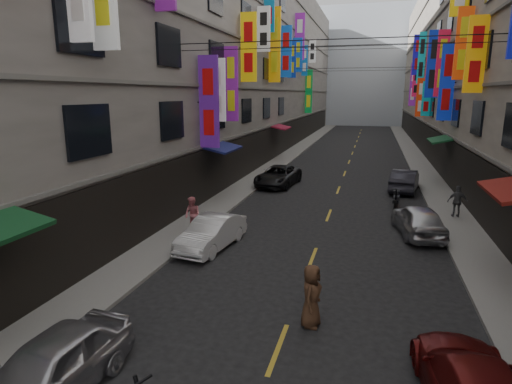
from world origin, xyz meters
The scene contains 18 objects.
sidewalk_left centered at (-6.00, 42.00, 0.06)m, with size 2.00×90.00×0.12m, color slate.
sidewalk_right centered at (6.00, 42.00, 0.06)m, with size 2.00×90.00×0.12m, color slate.
building_row_left centered at (-11.99, 42.00, 9.49)m, with size 10.14×90.00×19.00m.
building_row_right centered at (11.99, 42.00, 9.49)m, with size 10.14×90.00×19.00m.
haze_block centered at (0.00, 92.00, 11.00)m, with size 18.00×8.00×22.00m, color silver.
shop_signage centered at (-0.15, 35.09, 9.15)m, with size 14.00×55.00×11.89m.
street_awnings centered at (-1.26, 26.00, 3.00)m, with size 13.99×35.20×0.41m.
overhead_cables centered at (0.00, 30.00, 8.80)m, with size 14.00×38.04×1.24m.
lane_markings centered at (0.00, 39.00, 0.00)m, with size 0.12×80.20×0.01m.
scooter_far_right centered at (3.33, 26.71, 0.44)m, with size 0.51×1.80×1.14m.
car_left_near centered at (-4.00, 9.12, 0.66)m, with size 1.57×3.89×1.33m, color #BBBABF.
car_left_mid centered at (-4.00, 18.03, 0.63)m, with size 1.34×3.85×1.27m, color white.
car_left_far centered at (-4.00, 30.33, 0.66)m, with size 2.18×4.73×1.32m, color black.
car_right_mid centered at (4.00, 21.85, 0.68)m, with size 1.61×4.01×1.37m, color silver.
car_right_far centered at (4.00, 30.77, 0.70)m, with size 1.47×4.23×1.39m, color #292830.
pedestrian_lfar centered at (-5.40, 19.40, 0.90)m, with size 0.75×0.52×1.55m, color #DC747E.
pedestrian_rfar centered at (6.06, 24.93, 0.90)m, with size 0.91×0.52×1.55m, color #4E4E50.
pedestrian_crossing centered at (0.60, 13.26, 0.85)m, with size 0.83×0.56×1.69m, color #4A2E1D.
Camera 1 is at (1.89, 3.02, 5.97)m, focal length 30.00 mm.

